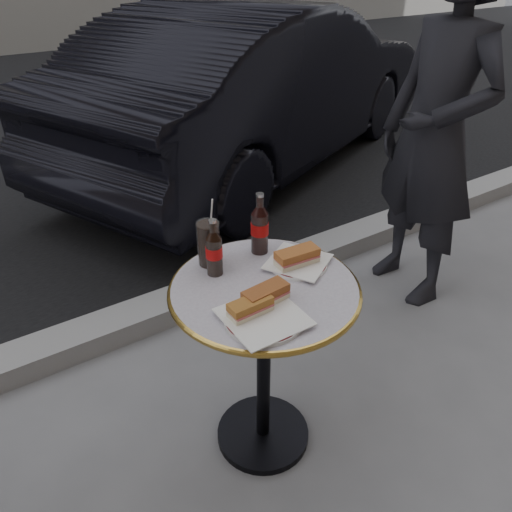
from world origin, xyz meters
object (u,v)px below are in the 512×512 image
bistro_table (264,369)px  pedestrian (435,136)px  plate_right (298,263)px  cola_glass (209,243)px  cola_bottle_right (260,223)px  parked_car (261,86)px  cola_bottle_left (214,247)px  plate_left (263,319)px

bistro_table → pedestrian: pedestrian is taller
bistro_table → pedestrian: 1.43m
plate_right → cola_glass: (-0.25, 0.17, 0.07)m
pedestrian → cola_glass: bearing=-76.8°
cola_bottle_right → bistro_table: bearing=-119.3°
cola_glass → parked_car: size_ratio=0.04×
cola_bottle_left → pedestrian: pedestrian is taller
cola_glass → pedestrian: (1.35, 0.20, 0.06)m
plate_right → cola_bottle_left: cola_bottle_left is taller
parked_car → pedestrian: 2.10m
cola_glass → parked_car: parked_car is taller
plate_left → pedestrian: 1.48m
cola_bottle_right → pedestrian: size_ratio=0.13×
cola_bottle_right → pedestrian: (1.17, 0.23, 0.03)m
parked_car → cola_bottle_right: bearing=122.3°
cola_glass → cola_bottle_right: bearing=-8.8°
plate_left → cola_bottle_right: cola_bottle_right is taller
plate_left → cola_glass: bearing=87.2°
bistro_table → parked_car: parked_car is taller
cola_bottle_left → pedestrian: bearing=10.8°
cola_glass → pedestrian: bearing=8.3°
plate_right → cola_bottle_left: (-0.26, 0.11, 0.10)m
plate_left → plate_right: bearing=34.6°
plate_right → cola_bottle_right: cola_bottle_right is taller
bistro_table → cola_glass: 0.50m
cola_bottle_left → parked_car: size_ratio=0.05×
plate_left → cola_bottle_right: size_ratio=1.03×
cola_bottle_left → plate_right: bearing=-22.8°
bistro_table → cola_bottle_left: (-0.10, 0.15, 0.47)m
cola_bottle_right → parked_car: 2.75m
plate_left → plate_right: size_ratio=1.16×
pedestrian → cola_bottle_left: bearing=-74.3°
cola_bottle_left → cola_glass: (0.01, 0.06, -0.02)m
plate_left → parked_car: bearing=56.4°
bistro_table → cola_bottle_right: (0.10, 0.19, 0.48)m
cola_bottle_left → parked_car: bearing=53.3°
parked_car → cola_bottle_left: bearing=119.4°
bistro_table → parked_car: bearing=56.5°
bistro_table → cola_bottle_right: bearing=60.7°
bistro_table → cola_bottle_left: cola_bottle_left is taller
cola_bottle_left → cola_bottle_right: (0.20, 0.03, 0.01)m
pedestrian → parked_car: bearing=174.9°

